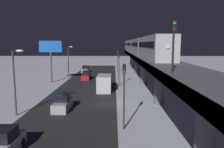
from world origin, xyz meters
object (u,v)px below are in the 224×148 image
subway_train (136,45)px  sedan_red (86,76)px  sedan_silver (63,103)px  rail_signal (174,38)px  commercial_billboard (51,51)px  box_truck (104,83)px  sedan_white (4,144)px  traffic_light_near (124,87)px  traffic_light_mid (119,65)px  sedan_silver_2 (85,70)px  traffic_light_far (117,58)px

subway_train → sedan_red: subway_train is taller
subway_train → sedan_silver: subway_train is taller
rail_signal → commercial_billboard: (18.00, -29.76, -1.92)m
box_truck → sedan_white: bearing=74.2°
sedan_silver → traffic_light_near: traffic_light_near is taller
traffic_light_near → traffic_light_mid: size_ratio=1.00×
sedan_white → sedan_red: size_ratio=0.89×
sedan_white → traffic_light_near: size_ratio=0.65×
sedan_white → sedan_silver_2: (0.00, -47.71, 0.01)m
sedan_silver_2 → sedan_red: bearing=98.4°
subway_train → box_truck: 25.61m
commercial_billboard → box_truck: bearing=146.7°
rail_signal → traffic_light_near: 6.81m
sedan_white → sedan_red: same height
sedan_silver → traffic_light_near: 10.48m
subway_train → sedan_silver: (12.77, 35.48, -7.00)m
subway_train → sedan_red: bearing=41.7°
subway_train → traffic_light_far: (5.27, -1.88, -3.60)m
rail_signal → box_truck: (6.27, -22.07, -7.40)m
sedan_silver → traffic_light_mid: 17.50m
traffic_light_far → commercial_billboard: (14.42, 17.67, 2.63)m
sedan_silver_2 → traffic_light_near: traffic_light_near is taller
sedan_red → box_truck: 13.03m
sedan_silver_2 → sedan_silver: bearing=92.8°
subway_train → sedan_white: (14.57, 46.85, -7.02)m
rail_signal → sedan_red: (11.07, -34.18, -7.95)m
box_truck → sedan_red: bearing=-68.4°
box_truck → commercial_billboard: commercial_billboard is taller
subway_train → traffic_light_mid: bearing=75.3°
sedan_silver → sedan_silver_2: 36.39m
traffic_light_far → rail_signal: bearing=94.3°
sedan_white → sedan_silver: (-1.80, -11.37, 0.01)m
sedan_white → sedan_red: bearing=-92.9°
rail_signal → traffic_light_far: bearing=-85.7°
traffic_light_far → traffic_light_mid: bearing=90.0°
box_truck → commercial_billboard: bearing=-33.3°
box_truck → traffic_light_near: (-2.70, 18.49, 2.85)m
sedan_silver_2 → box_truck: box_truck is taller
rail_signal → sedan_white: (12.87, 1.31, -7.96)m
box_truck → commercial_billboard: (11.72, -7.69, 5.48)m
sedan_red → traffic_light_mid: (-7.50, 8.67, 3.40)m
box_truck → traffic_light_near: size_ratio=1.16×
subway_train → traffic_light_far: bearing=-19.7°
rail_signal → traffic_light_far: (3.57, -47.43, -4.55)m
traffic_light_near → commercial_billboard: commercial_billboard is taller
traffic_light_mid → traffic_light_far: size_ratio=1.00×
subway_train → commercial_billboard: subway_train is taller
sedan_silver → sedan_silver_2: same height
sedan_white → commercial_billboard: 32.06m
subway_train → rail_signal: rail_signal is taller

